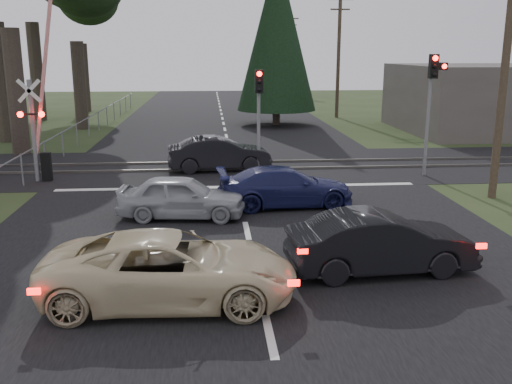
{
  "coord_description": "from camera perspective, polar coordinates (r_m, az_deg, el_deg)",
  "views": [
    {
      "loc": [
        -0.98,
        -11.93,
        4.81
      ],
      "look_at": [
        0.18,
        2.18,
        1.3
      ],
      "focal_mm": 40.0,
      "sensor_mm": 36.0,
      "label": 1
    }
  ],
  "objects": [
    {
      "name": "traffic_signal_center",
      "position": [
        22.78,
        0.29,
        8.87
      ],
      "size": [
        0.32,
        0.48,
        4.1
      ],
      "color": "slate",
      "rests_on": "ground"
    },
    {
      "name": "rail_corridor",
      "position": [
        24.43,
        -2.32,
        2.57
      ],
      "size": [
        120.0,
        8.0,
        0.01
      ],
      "primitive_type": "cube",
      "color": "black",
      "rests_on": "ground"
    },
    {
      "name": "dark_hatchback",
      "position": [
        12.96,
        12.37,
        -5.0
      ],
      "size": [
        4.23,
        1.78,
        1.36
      ],
      "primitive_type": "imported",
      "rotation": [
        0.0,
        0.0,
        1.66
      ],
      "color": "black",
      "rests_on": "ground"
    },
    {
      "name": "utility_pole_near",
      "position": [
        20.28,
        23.75,
        12.54
      ],
      "size": [
        1.8,
        0.26,
        9.0
      ],
      "color": "#4C3D2D",
      "rests_on": "ground"
    },
    {
      "name": "rail_far",
      "position": [
        25.2,
        -2.4,
        3.02
      ],
      "size": [
        120.0,
        0.12,
        0.1
      ],
      "primitive_type": "cube",
      "color": "#59544C",
      "rests_on": "ground"
    },
    {
      "name": "traffic_signal_right",
      "position": [
        23.09,
        17.22,
        9.6
      ],
      "size": [
        0.68,
        0.48,
        4.7
      ],
      "color": "slate",
      "rests_on": "ground"
    },
    {
      "name": "road",
      "position": [
        22.47,
        -2.11,
        1.56
      ],
      "size": [
        14.0,
        100.0,
        0.01
      ],
      "primitive_type": "cube",
      "color": "black",
      "rests_on": "ground"
    },
    {
      "name": "silver_car",
      "position": [
        16.91,
        -7.46,
        -0.49
      ],
      "size": [
        3.86,
        1.88,
        1.27
      ],
      "primitive_type": "imported",
      "rotation": [
        0.0,
        0.0,
        1.47
      ],
      "color": "#999CA1",
      "rests_on": "ground"
    },
    {
      "name": "utility_pole_far",
      "position": [
        67.6,
        3.45,
        13.82
      ],
      "size": [
        1.8,
        0.26,
        9.0
      ],
      "color": "#4C3D2D",
      "rests_on": "ground"
    },
    {
      "name": "ground",
      "position": [
        12.9,
        -0.02,
        -7.97
      ],
      "size": [
        120.0,
        120.0,
        0.0
      ],
      "primitive_type": "plane",
      "color": "#263819",
      "rests_on": "ground"
    },
    {
      "name": "utility_pole_mid",
      "position": [
        42.99,
        8.26,
        13.67
      ],
      "size": [
        1.8,
        0.26,
        9.0
      ],
      "color": "#4C3D2D",
      "rests_on": "ground"
    },
    {
      "name": "cream_coupe",
      "position": [
        11.33,
        -8.53,
        -7.58
      ],
      "size": [
        5.02,
        2.46,
        1.37
      ],
      "primitive_type": "imported",
      "rotation": [
        0.0,
        0.0,
        1.53
      ],
      "color": "beige",
      "rests_on": "ground"
    },
    {
      "name": "stop_line",
      "position": [
        20.72,
        -1.88,
        0.52
      ],
      "size": [
        13.0,
        0.35,
        0.0
      ],
      "primitive_type": "cube",
      "color": "silver",
      "rests_on": "ground"
    },
    {
      "name": "crossing_signal",
      "position": [
        22.78,
        -20.84,
        6.07
      ],
      "size": [
        1.62,
        0.38,
        6.96
      ],
      "color": "slate",
      "rests_on": "ground"
    },
    {
      "name": "fence_left",
      "position": [
        35.43,
        -15.84,
        5.59
      ],
      "size": [
        0.1,
        36.0,
        1.2
      ],
      "primitive_type": null,
      "color": "slate",
      "rests_on": "ground"
    },
    {
      "name": "blue_sedan",
      "position": [
        18.08,
        2.96,
        0.52
      ],
      "size": [
        4.43,
        2.1,
        1.25
      ],
      "primitive_type": "imported",
      "rotation": [
        0.0,
        0.0,
        1.65
      ],
      "color": "#191D4C",
      "rests_on": "ground"
    },
    {
      "name": "conifer_tree",
      "position": [
        38.21,
        2.1,
        15.68
      ],
      "size": [
        5.2,
        5.2,
        11.0
      ],
      "color": "#473D33",
      "rests_on": "ground"
    },
    {
      "name": "rail_near",
      "position": [
        23.63,
        -2.24,
        2.29
      ],
      "size": [
        120.0,
        0.12,
        0.1
      ],
      "primitive_type": "cube",
      "color": "#59544C",
      "rests_on": "ground"
    },
    {
      "name": "dark_car_far",
      "position": [
        23.58,
        -3.7,
        3.83
      ],
      "size": [
        4.33,
        1.87,
        1.39
      ],
      "primitive_type": "imported",
      "rotation": [
        0.0,
        0.0,
        1.67
      ],
      "color": "black",
      "rests_on": "ground"
    }
  ]
}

